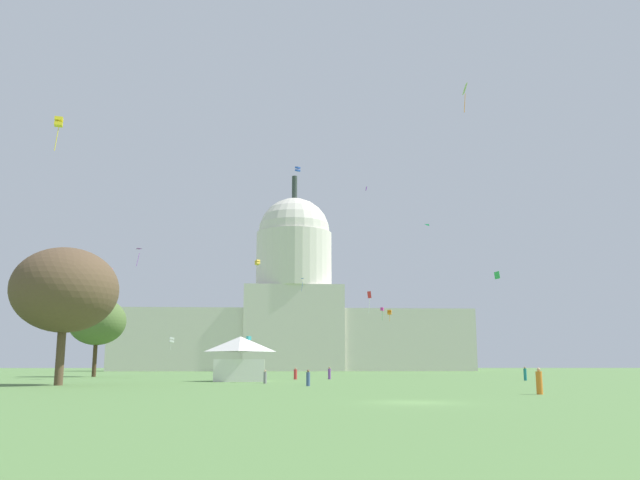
% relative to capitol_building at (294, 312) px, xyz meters
% --- Properties ---
extents(ground_plane, '(800.00, 800.00, 0.00)m').
position_rel_capitol_building_xyz_m(ground_plane, '(3.04, -186.21, -19.29)').
color(ground_plane, '#567F42').
extents(capitol_building, '(116.83, 25.46, 66.30)m').
position_rel_capitol_building_xyz_m(capitol_building, '(0.00, 0.00, 0.00)').
color(capitol_building, beige).
rests_on(capitol_building, ground_plane).
extents(event_tent, '(6.47, 6.64, 5.47)m').
position_rel_capitol_building_xyz_m(event_tent, '(-9.25, -138.49, -16.56)').
color(event_tent, white).
rests_on(event_tent, ground_plane).
extents(tree_west_mid, '(11.96, 12.06, 13.75)m').
position_rel_capitol_building_xyz_m(tree_west_mid, '(-26.11, -154.18, -9.87)').
color(tree_west_mid, brown).
rests_on(tree_west_mid, ground_plane).
extents(tree_west_far, '(13.84, 13.46, 13.41)m').
position_rel_capitol_building_xyz_m(tree_west_far, '(-35.75, -105.92, -9.96)').
color(tree_west_far, '#42301E').
rests_on(tree_west_far, ground_plane).
extents(person_orange_mid_left, '(0.54, 0.54, 1.80)m').
position_rel_capitol_building_xyz_m(person_orange_mid_left, '(13.54, -176.82, -18.47)').
color(person_orange_mid_left, orange).
rests_on(person_orange_mid_left, ground_plane).
extents(person_denim_back_left, '(0.47, 0.47, 1.55)m').
position_rel_capitol_building_xyz_m(person_denim_back_left, '(-1.60, -157.78, -18.58)').
color(person_denim_back_left, '#3D5684').
rests_on(person_denim_back_left, ground_plane).
extents(person_red_mid_center, '(0.64, 0.64, 1.63)m').
position_rel_capitol_building_xyz_m(person_red_mid_center, '(-2.15, -128.31, -18.56)').
color(person_red_mid_center, red).
rests_on(person_red_mid_center, ground_plane).
extents(person_red_near_tree_west, '(0.48, 0.48, 1.62)m').
position_rel_capitol_building_xyz_m(person_red_near_tree_west, '(-8.04, -132.10, -18.54)').
color(person_red_near_tree_west, red).
rests_on(person_red_near_tree_west, ground_plane).
extents(person_black_lawn_far_right, '(0.50, 0.50, 1.75)m').
position_rel_capitol_building_xyz_m(person_black_lawn_far_right, '(-26.92, -151.23, -18.47)').
color(person_black_lawn_far_right, black).
rests_on(person_black_lawn_far_right, ground_plane).
extents(person_grey_front_center, '(0.47, 0.47, 1.46)m').
position_rel_capitol_building_xyz_m(person_grey_front_center, '(-5.91, -148.59, -18.62)').
color(person_grey_front_center, gray).
rests_on(person_grey_front_center, ground_plane).
extents(person_teal_deep_crowd, '(0.53, 0.53, 1.76)m').
position_rel_capitol_building_xyz_m(person_teal_deep_crowd, '(27.37, -136.64, -18.48)').
color(person_teal_deep_crowd, '#1E757A').
rests_on(person_teal_deep_crowd, ground_plane).
extents(person_purple_front_left, '(0.52, 0.52, 1.72)m').
position_rel_capitol_building_xyz_m(person_purple_front_left, '(2.64, -127.57, -18.49)').
color(person_purple_front_left, '#703D93').
rests_on(person_purple_front_left, ground_plane).
extents(kite_violet_mid, '(1.17, 0.94, 3.06)m').
position_rel_capitol_building_xyz_m(kite_violet_mid, '(-29.66, -105.41, 2.49)').
color(kite_violet_mid, purple).
extents(kite_blue_mid, '(1.29, 1.38, 3.30)m').
position_rel_capitol_building_xyz_m(kite_blue_mid, '(1.03, -41.46, 5.55)').
color(kite_blue_mid, blue).
extents(kite_black_low, '(1.58, 1.59, 1.35)m').
position_rel_capitol_building_xyz_m(kite_black_low, '(-31.19, -125.46, -9.99)').
color(kite_black_low, black).
extents(kite_green_low, '(0.78, 0.92, 1.36)m').
position_rel_capitol_building_xyz_m(kite_green_low, '(32.81, -111.14, -2.14)').
color(kite_green_low, green).
extents(kite_lime_high, '(0.51, 1.26, 3.80)m').
position_rel_capitol_building_xyz_m(kite_lime_high, '(18.21, -146.28, 16.13)').
color(kite_lime_high, '#8CD133').
extents(kite_gold_mid, '(1.47, 1.48, 1.29)m').
position_rel_capitol_building_xyz_m(kite_gold_mid, '(-10.23, -57.43, 7.93)').
color(kite_gold_mid, gold).
extents(kite_pink_low, '(1.37, 1.35, 1.27)m').
position_rel_capitol_building_xyz_m(kite_pink_low, '(-31.16, -118.10, -2.88)').
color(kite_pink_low, pink).
extents(kite_white_low, '(1.45, 1.39, 3.25)m').
position_rel_capitol_building_xyz_m(kite_white_low, '(-31.32, -53.45, -11.18)').
color(kite_white_low, white).
extents(kite_magenta_low, '(1.11, 1.12, 3.64)m').
position_rel_capitol_building_xyz_m(kite_magenta_low, '(24.57, -34.00, -1.72)').
color(kite_magenta_low, '#D1339E').
extents(kite_red_low, '(0.83, 0.28, 4.20)m').
position_rel_capitol_building_xyz_m(kite_red_low, '(12.59, -96.57, -4.55)').
color(kite_red_low, red).
extents(kite_orange_low, '(1.36, 1.40, 3.14)m').
position_rel_capitol_building_xyz_m(kite_orange_low, '(25.66, -40.22, -3.07)').
color(kite_orange_low, orange).
extents(kite_yellow_mid, '(0.96, 0.96, 3.56)m').
position_rel_capitol_building_xyz_m(kite_yellow_mid, '(-27.03, -157.01, 6.94)').
color(kite_yellow_mid, yellow).
extents(kite_cyan_low, '(1.23, 1.24, 3.00)m').
position_rel_capitol_building_xyz_m(kite_cyan_low, '(-11.78, -63.10, -11.11)').
color(kite_cyan_low, '#33BCDB').
extents(kite_turquoise_mid, '(1.44, 1.65, 0.25)m').
position_rel_capitol_building_xyz_m(kite_turquoise_mid, '(26.08, -89.88, 11.05)').
color(kite_turquoise_mid, teal).
extents(kite_violet_high, '(0.43, 0.72, 1.20)m').
position_rel_capitol_building_xyz_m(kite_violet_high, '(19.90, -38.48, 32.58)').
color(kite_violet_high, purple).
extents(kite_blue_mid_b, '(0.89, 0.90, 0.86)m').
position_rel_capitol_building_xyz_m(kite_blue_mid_b, '(-1.91, -123.79, 12.40)').
color(kite_blue_mid_b, blue).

